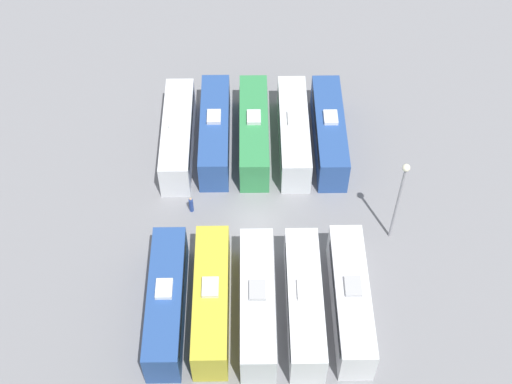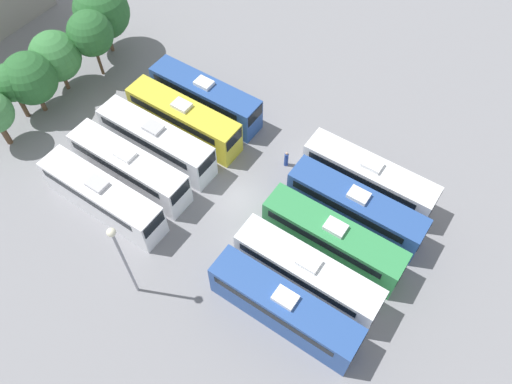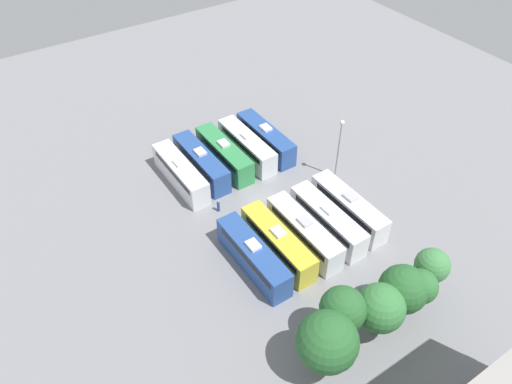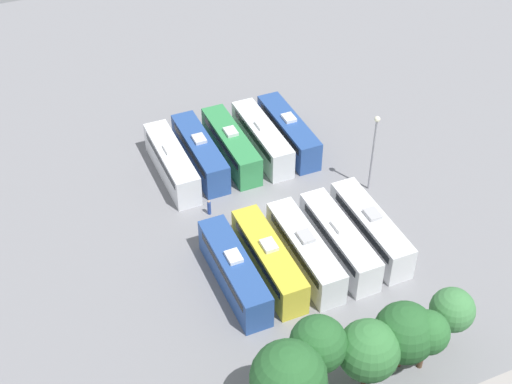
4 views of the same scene
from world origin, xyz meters
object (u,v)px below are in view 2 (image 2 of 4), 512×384
at_px(bus_7, 156,141).
at_px(bus_2, 332,238).
at_px(bus_0, 284,307).
at_px(worker_person, 286,159).
at_px(bus_6, 129,167).
at_px(tree_2, 30,78).
at_px(bus_5, 102,196).
at_px(bus_9, 205,97).
at_px(light_pole, 121,253).
at_px(tree_4, 90,33).
at_px(tree_1, 11,83).
at_px(bus_3, 355,207).
at_px(bus_1, 306,273).
at_px(bus_4, 368,177).
at_px(tree_3, 55,56).
at_px(tree_5, 101,11).
at_px(bus_8, 184,119).

bearing_deg(bus_7, bus_2, -89.75).
bearing_deg(bus_0, worker_person, 31.26).
distance_m(bus_6, worker_person, 13.44).
relative_size(worker_person, tree_2, 0.26).
bearing_deg(bus_6, bus_5, -175.97).
relative_size(bus_9, light_pole, 1.27).
bearing_deg(worker_person, tree_4, 91.25).
bearing_deg(tree_1, bus_7, -75.90).
distance_m(bus_2, tree_1, 31.26).
relative_size(bus_3, tree_4, 1.58).
height_order(bus_6, tree_4, tree_4).
distance_m(bus_0, bus_3, 10.19).
height_order(bus_2, bus_5, same).
bearing_deg(bus_1, bus_4, 1.24).
height_order(bus_4, bus_7, same).
height_order(light_pole, tree_3, light_pole).
height_order(bus_4, bus_9, same).
relative_size(bus_2, worker_person, 6.67).
relative_size(bus_6, tree_5, 1.49).
bearing_deg(bus_7, tree_3, 83.83).
height_order(bus_0, tree_3, tree_3).
distance_m(bus_4, tree_5, 30.70).
distance_m(bus_3, tree_1, 31.93).
xyz_separation_m(bus_8, tree_1, (-6.80, 13.84, 2.29)).
relative_size(bus_9, tree_2, 1.76).
relative_size(bus_2, tree_5, 1.49).
distance_m(bus_5, bus_8, 10.29).
height_order(bus_2, tree_5, tree_5).
xyz_separation_m(bus_7, tree_4, (4.92, 11.75, 3.06)).
bearing_deg(bus_7, tree_5, 58.87).
bearing_deg(bus_1, worker_person, 39.28).
bearing_deg(tree_3, worker_person, -80.25).
xyz_separation_m(bus_9, tree_3, (-5.30, 13.34, 2.13)).
xyz_separation_m(bus_7, light_pole, (-10.93, -7.24, 4.02)).
height_order(bus_2, light_pole, light_pole).
distance_m(bus_2, bus_9, 18.47).
bearing_deg(tree_3, bus_2, -92.51).
bearing_deg(tree_1, tree_4, -12.11).
relative_size(bus_2, bus_9, 1.00).
relative_size(worker_person, tree_3, 0.26).
relative_size(bus_7, worker_person, 6.67).
distance_m(bus_0, tree_4, 31.45).
distance_m(bus_9, worker_person, 9.98).
xyz_separation_m(bus_1, bus_9, (10.18, 17.08, 0.00)).
distance_m(bus_8, bus_9, 3.32).
bearing_deg(tree_5, bus_8, -108.97).
bearing_deg(bus_5, tree_2, 69.14).
bearing_deg(tree_4, bus_7, -112.74).
relative_size(bus_2, tree_4, 1.58).
relative_size(bus_2, bus_7, 1.00).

